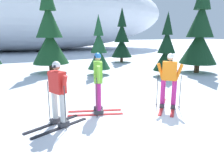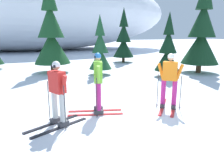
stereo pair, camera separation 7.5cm
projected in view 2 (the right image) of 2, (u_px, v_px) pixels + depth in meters
The scene contains 10 objects.
ground_plane at pixel (142, 122), 5.95m from camera, with size 120.00×120.00×0.00m, color white.
skier_lime_jacket at pixel (98, 82), 6.43m from camera, with size 1.70×0.83×1.84m.
skier_red_jacket at pixel (57, 92), 5.58m from camera, with size 1.67×1.17×1.71m.
skier_orange_jacket at pixel (170, 80), 6.83m from camera, with size 1.43×1.64×1.78m.
pine_tree_left at pixel (51, 34), 12.87m from camera, with size 2.15×2.15×5.56m.
pine_tree_center_left at pixel (100, 50), 12.37m from camera, with size 1.31×1.31×3.38m.
pine_tree_center_right at pixel (168, 50), 11.77m from camera, with size 1.34×1.34×3.48m.
pine_tree_right at pixel (124, 40), 17.51m from camera, with size 1.67×1.67×4.33m.
pine_tree_far_right at pixel (202, 33), 12.74m from camera, with size 2.17×2.17×5.63m.
snow_ridge_background at pixel (31, 12), 28.53m from camera, with size 37.99×18.01×10.08m, color white.
Camera 2 is at (-2.64, -4.94, 2.41)m, focal length 34.83 mm.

